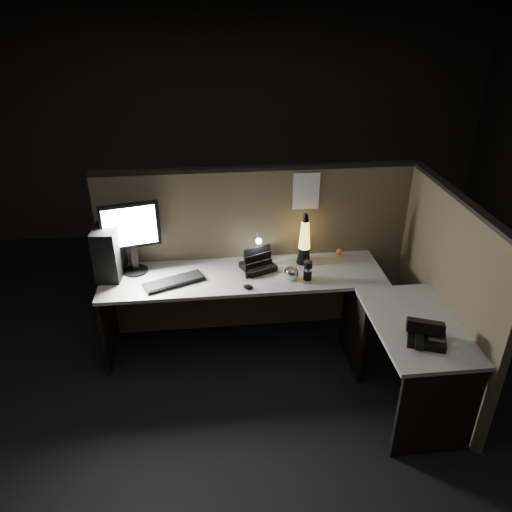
{
  "coord_description": "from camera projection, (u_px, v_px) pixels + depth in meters",
  "views": [
    {
      "loc": [
        -0.42,
        -2.9,
        2.79
      ],
      "look_at": [
        -0.07,
        0.35,
        1.03
      ],
      "focal_mm": 35.0,
      "sensor_mm": 36.0,
      "label": 1
    }
  ],
  "objects": [
    {
      "name": "lava_lamp",
      "position": [
        304.0,
        243.0,
        4.16
      ],
      "size": [
        0.12,
        0.12,
        0.45
      ],
      "color": "black",
      "rests_on": "desk"
    },
    {
      "name": "keyboard",
      "position": [
        174.0,
        282.0,
        3.94
      ],
      "size": [
        0.5,
        0.33,
        0.02
      ],
      "primitive_type": "cube",
      "rotation": [
        0.0,
        0.0,
        0.39
      ],
      "color": "black",
      "rests_on": "desk"
    },
    {
      "name": "partition_right",
      "position": [
        444.0,
        295.0,
        3.76
      ],
      "size": [
        0.06,
        1.66,
        1.5
      ],
      "primitive_type": "cube",
      "color": "brown",
      "rests_on": "ground"
    },
    {
      "name": "monitor",
      "position": [
        131.0,
        232.0,
        3.95
      ],
      "size": [
        0.46,
        0.2,
        0.59
      ],
      "rotation": [
        0.0,
        0.0,
        0.22
      ],
      "color": "black",
      "rests_on": "desk"
    },
    {
      "name": "room_shell",
      "position": [
        273.0,
        199.0,
        3.13
      ],
      "size": [
        6.0,
        6.0,
        6.0
      ],
      "color": "silver",
      "rests_on": "ground"
    },
    {
      "name": "pinned_paper",
      "position": [
        306.0,
        191.0,
        4.1
      ],
      "size": [
        0.22,
        0.0,
        0.31
      ],
      "primitive_type": "cube",
      "color": "white",
      "rests_on": "partition_back"
    },
    {
      "name": "figurine",
      "position": [
        339.0,
        251.0,
        4.33
      ],
      "size": [
        0.05,
        0.05,
        0.05
      ],
      "primitive_type": "sphere",
      "color": "gold",
      "rests_on": "desk"
    },
    {
      "name": "travel_mug",
      "position": [
        308.0,
        271.0,
        3.96
      ],
      "size": [
        0.07,
        0.07,
        0.16
      ],
      "primitive_type": "cylinder",
      "color": "black",
      "rests_on": "desk"
    },
    {
      "name": "pc_tower",
      "position": [
        110.0,
        249.0,
        4.0
      ],
      "size": [
        0.21,
        0.42,
        0.43
      ],
      "primitive_type": "cube",
      "rotation": [
        0.0,
        0.0,
        -0.07
      ],
      "color": "black",
      "rests_on": "desk"
    },
    {
      "name": "floor",
      "position": [
        270.0,
        392.0,
        3.9
      ],
      "size": [
        6.0,
        6.0,
        0.0
      ],
      "primitive_type": "plane",
      "color": "black",
      "rests_on": "ground"
    },
    {
      "name": "desk",
      "position": [
        289.0,
        311.0,
        3.87
      ],
      "size": [
        2.6,
        1.6,
        0.73
      ],
      "color": "#AAA7A0",
      "rests_on": "ground"
    },
    {
      "name": "organizer",
      "position": [
        258.0,
        264.0,
        4.13
      ],
      "size": [
        0.32,
        0.3,
        0.19
      ],
      "rotation": [
        0.0,
        0.0,
        0.4
      ],
      "color": "black",
      "rests_on": "desk"
    },
    {
      "name": "steel_mug",
      "position": [
        291.0,
        274.0,
        3.98
      ],
      "size": [
        0.12,
        0.12,
        0.09
      ],
      "primitive_type": "imported",
      "rotation": [
        0.0,
        0.0,
        0.03
      ],
      "color": "silver",
      "rests_on": "desk"
    },
    {
      "name": "partition_back",
      "position": [
        257.0,
        252.0,
        4.36
      ],
      "size": [
        2.66,
        0.06,
        1.5
      ],
      "primitive_type": "cube",
      "color": "brown",
      "rests_on": "ground"
    },
    {
      "name": "mouse",
      "position": [
        248.0,
        287.0,
        3.87
      ],
      "size": [
        0.1,
        0.08,
        0.03
      ],
      "primitive_type": "ellipsoid",
      "rotation": [
        0.0,
        0.0,
        -0.4
      ],
      "color": "black",
      "rests_on": "desk"
    },
    {
      "name": "clip_lamp",
      "position": [
        258.0,
        246.0,
        4.19
      ],
      "size": [
        0.05,
        0.2,
        0.25
      ],
      "color": "silver",
      "rests_on": "desk"
    },
    {
      "name": "desk_phone",
      "position": [
        426.0,
        333.0,
        3.28
      ],
      "size": [
        0.3,
        0.3,
        0.14
      ],
      "rotation": [
        0.0,
        0.0,
        -0.39
      ],
      "color": "black",
      "rests_on": "desk"
    }
  ]
}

